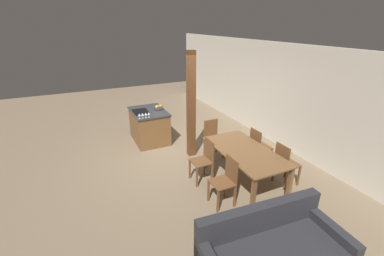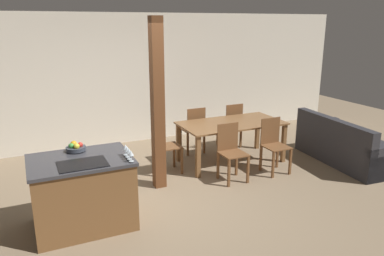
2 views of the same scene
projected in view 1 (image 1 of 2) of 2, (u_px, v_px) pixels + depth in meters
ground_plane at (175, 155)px, 6.59m from camera, size 16.00×16.00×0.00m
wall_back at (269, 92)px, 7.20m from camera, size 11.20×0.08×2.70m
kitchen_island at (149, 126)px, 7.25m from camera, size 1.23×0.91×0.91m
fruit_bowl at (158, 107)px, 7.18m from camera, size 0.25×0.25×0.12m
wine_glass_near at (139, 115)px, 6.44m from camera, size 0.07×0.07×0.14m
wine_glass_middle at (143, 114)px, 6.47m from camera, size 0.07×0.07×0.14m
wine_glass_far at (146, 114)px, 6.50m from camera, size 0.07×0.07×0.14m
wine_glass_end at (149, 114)px, 6.53m from camera, size 0.07×0.07×0.14m
dining_table at (245, 154)px, 5.26m from camera, size 1.88×0.98×0.75m
dining_chair_near_left at (204, 159)px, 5.39m from camera, size 0.40×0.40×0.93m
dining_chair_near_right at (225, 180)px, 4.69m from camera, size 0.40×0.40×0.93m
dining_chair_far_left at (259, 146)px, 5.95m from camera, size 0.40×0.40×0.93m
dining_chair_far_right at (285, 163)px, 5.25m from camera, size 0.40×0.40×0.93m
dining_chair_head_end at (213, 137)px, 6.42m from camera, size 0.40×0.40×0.93m
couch at (273, 256)px, 3.43m from camera, size 1.09×2.00×0.85m
timber_post at (191, 106)px, 6.14m from camera, size 0.18×0.18×2.60m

